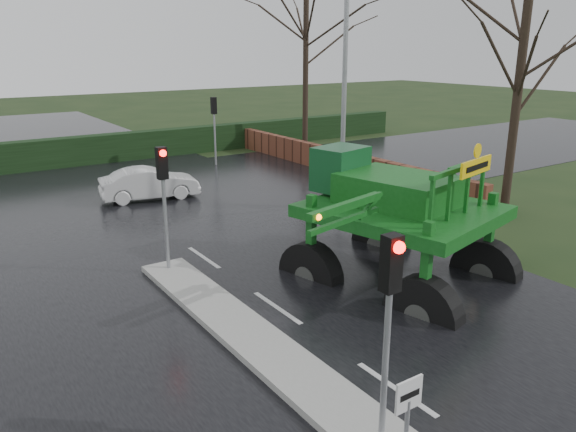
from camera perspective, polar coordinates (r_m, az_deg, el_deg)
ground at (r=10.93m, az=10.87°, el=-16.92°), size 140.00×140.00×0.00m
road_main at (r=18.58m, az=-11.23°, el=-2.36°), size 14.00×80.00×0.02m
road_cross at (r=24.01m, az=-16.87°, el=1.63°), size 80.00×12.00×0.02m
median_island at (r=12.23m, az=-3.75°, el=-12.21°), size 1.20×10.00×0.16m
hedge_row at (r=31.44m, az=-21.45°, el=6.07°), size 44.00×0.90×1.50m
brick_wall at (r=28.61m, az=3.51°, el=5.93°), size 0.40×20.00×1.20m
keep_left_sign at (r=8.71m, az=12.10°, el=-18.37°), size 0.50×0.07×1.35m
traffic_signal_near at (r=8.24m, az=10.29°, el=-8.09°), size 0.26×0.33×3.52m
traffic_signal_mid at (r=15.16m, az=-12.56°, el=3.37°), size 0.26×0.33×3.52m
traffic_signal_far at (r=29.58m, az=-7.53°, el=10.08°), size 0.26×0.33×3.52m
street_light_right at (r=23.52m, az=5.26°, el=16.74°), size 3.85×0.30×10.00m
tree_right_near at (r=21.90m, az=22.53°, el=13.48°), size 5.60×5.60×9.64m
tree_right_far at (r=33.60m, az=1.83°, el=17.69°), size 7.00×7.00×12.05m
crop_sprayer at (r=12.97m, az=13.32°, el=-0.43°), size 8.39×6.12×4.80m
white_sedan at (r=23.70m, az=-13.78°, el=1.67°), size 4.10×2.03×1.29m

